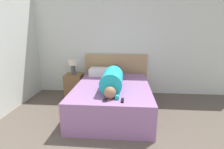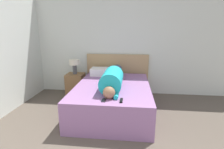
{
  "view_description": "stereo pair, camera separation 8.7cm",
  "coord_description": "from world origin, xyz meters",
  "views": [
    {
      "loc": [
        0.02,
        -0.48,
        1.59
      ],
      "look_at": [
        -0.24,
        2.62,
        0.8
      ],
      "focal_mm": 28.0,
      "sensor_mm": 36.0,
      "label": 1
    },
    {
      "loc": [
        0.11,
        -0.48,
        1.59
      ],
      "look_at": [
        -0.24,
        2.62,
        0.8
      ],
      "focal_mm": 28.0,
      "sensor_mm": 36.0,
      "label": 2
    }
  ],
  "objects": [
    {
      "name": "wall_back",
      "position": [
        0.0,
        3.9,
        1.3
      ],
      "size": [
        5.72,
        0.06,
        2.6
      ],
      "color": "silver",
      "rests_on": "ground_plane"
    },
    {
      "name": "bed",
      "position": [
        -0.24,
        2.77,
        0.27
      ],
      "size": [
        1.42,
        1.95,
        0.55
      ],
      "color": "#936699",
      "rests_on": "ground_plane"
    },
    {
      "name": "headboard",
      "position": [
        -0.24,
        3.83,
        0.5
      ],
      "size": [
        1.54,
        0.04,
        1.01
      ],
      "color": "tan",
      "rests_on": "ground_plane"
    },
    {
      "name": "nightstand",
      "position": [
        -1.24,
        3.5,
        0.28
      ],
      "size": [
        0.41,
        0.38,
        0.56
      ],
      "color": "brown",
      "rests_on": "ground_plane"
    },
    {
      "name": "table_lamp",
      "position": [
        -1.24,
        3.5,
        0.81
      ],
      "size": [
        0.24,
        0.24,
        0.35
      ],
      "color": "#4C4C51",
      "rests_on": "nightstand"
    },
    {
      "name": "person_lying",
      "position": [
        -0.22,
        2.69,
        0.71
      ],
      "size": [
        0.37,
        1.71,
        0.37
      ],
      "color": "#936B4C",
      "rests_on": "bed"
    },
    {
      "name": "pillow_near_headboard",
      "position": [
        -0.58,
        3.52,
        0.63
      ],
      "size": [
        0.52,
        0.35,
        0.17
      ],
      "color": "white",
      "rests_on": "bed"
    },
    {
      "name": "tv_remote",
      "position": [
        -0.02,
        1.98,
        0.56
      ],
      "size": [
        0.04,
        0.15,
        0.02
      ],
      "color": "black",
      "rests_on": "bed"
    },
    {
      "name": "cell_phone",
      "position": [
        -0.29,
        1.98,
        0.55
      ],
      "size": [
        0.06,
        0.13,
        0.01
      ],
      "color": "black",
      "rests_on": "bed"
    }
  ]
}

